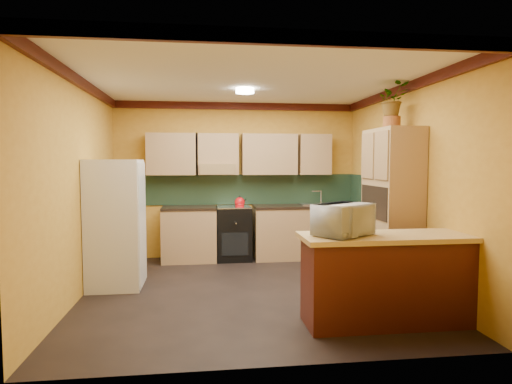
# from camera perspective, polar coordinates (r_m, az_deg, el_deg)

# --- Properties ---
(room_shell) EXTENTS (4.24, 4.24, 2.72)m
(room_shell) POSITION_cam_1_polar(r_m,az_deg,el_deg) (5.76, -0.95, 8.20)
(room_shell) COLOR black
(room_shell) RESTS_ON ground
(base_cabinets_back) EXTENTS (3.65, 0.60, 0.88)m
(base_cabinets_back) POSITION_cam_1_polar(r_m,az_deg,el_deg) (7.42, 1.85, -5.52)
(base_cabinets_back) COLOR tan
(base_cabinets_back) RESTS_ON ground
(countertop_back) EXTENTS (3.65, 0.62, 0.04)m
(countertop_back) POSITION_cam_1_polar(r_m,az_deg,el_deg) (7.36, 1.86, -1.98)
(countertop_back) COLOR black
(countertop_back) RESTS_ON base_cabinets_back
(stove) EXTENTS (0.58, 0.58, 0.91)m
(stove) POSITION_cam_1_polar(r_m,az_deg,el_deg) (7.35, -2.99, -5.50)
(stove) COLOR black
(stove) RESTS_ON ground
(kettle) EXTENTS (0.19, 0.19, 0.18)m
(kettle) POSITION_cam_1_polar(r_m,az_deg,el_deg) (7.24, -2.19, -1.29)
(kettle) COLOR red
(kettle) RESTS_ON stove
(sink) EXTENTS (0.48, 0.40, 0.03)m
(sink) POSITION_cam_1_polar(r_m,az_deg,el_deg) (7.51, 7.71, -1.62)
(sink) COLOR silver
(sink) RESTS_ON countertop_back
(base_cabinets_right) EXTENTS (0.60, 0.80, 0.88)m
(base_cabinets_right) POSITION_cam_1_polar(r_m,az_deg,el_deg) (7.04, 12.97, -6.13)
(base_cabinets_right) COLOR tan
(base_cabinets_right) RESTS_ON ground
(countertop_right) EXTENTS (0.62, 0.80, 0.04)m
(countertop_right) POSITION_cam_1_polar(r_m,az_deg,el_deg) (6.98, 13.03, -2.41)
(countertop_right) COLOR black
(countertop_right) RESTS_ON base_cabinets_right
(fridge) EXTENTS (0.68, 0.66, 1.70)m
(fridge) POSITION_cam_1_polar(r_m,az_deg,el_deg) (5.97, -18.23, -4.06)
(fridge) COLOR silver
(fridge) RESTS_ON ground
(pantry) EXTENTS (0.48, 0.90, 2.10)m
(pantry) POSITION_cam_1_polar(r_m,az_deg,el_deg) (5.86, 17.62, -2.23)
(pantry) COLOR tan
(pantry) RESTS_ON ground
(fern_pot) EXTENTS (0.22, 0.22, 0.16)m
(fern_pot) POSITION_cam_1_polar(r_m,az_deg,el_deg) (5.89, 17.65, 8.81)
(fern_pot) COLOR brown
(fern_pot) RESTS_ON pantry
(fern) EXTENTS (0.41, 0.36, 0.43)m
(fern) POSITION_cam_1_polar(r_m,az_deg,el_deg) (5.93, 17.71, 11.65)
(fern) COLOR tan
(fern) RESTS_ON fern_pot
(breakfast_bar) EXTENTS (1.80, 0.55, 0.88)m
(breakfast_bar) POSITION_cam_1_polar(r_m,az_deg,el_deg) (4.71, 17.68, -11.29)
(breakfast_bar) COLOR #4E1812
(breakfast_bar) RESTS_ON ground
(bar_top) EXTENTS (1.90, 0.65, 0.05)m
(bar_top) POSITION_cam_1_polar(r_m,az_deg,el_deg) (4.61, 17.81, -5.70)
(bar_top) COLOR #DAB56A
(bar_top) RESTS_ON breakfast_bar
(microwave) EXTENTS (0.70, 0.66, 0.32)m
(microwave) POSITION_cam_1_polar(r_m,az_deg,el_deg) (4.39, 11.55, -3.64)
(microwave) COLOR silver
(microwave) RESTS_ON bar_top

